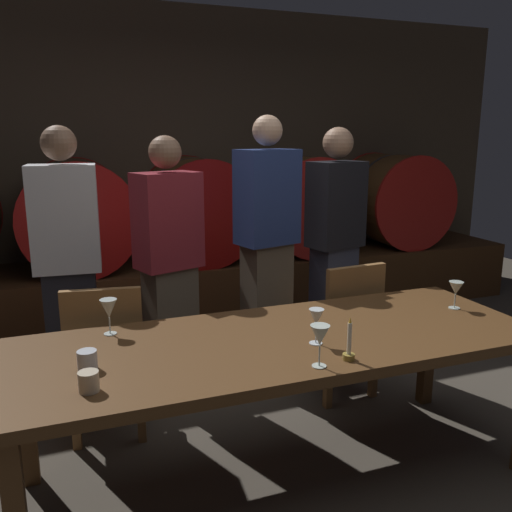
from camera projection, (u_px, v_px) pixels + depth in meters
The scene contains 21 objects.
ground_plane at pixel (328, 476), 2.64m from camera, with size 8.97×8.97×0.00m, color #4C443A.
back_wall at pixel (181, 161), 5.13m from camera, with size 6.90×0.24×2.77m, color brown.
barrel_shelf at pixel (198, 288), 4.87m from camera, with size 6.21×0.90×0.54m, color #4C2D16.
wine_barrel_left at pixel (77, 216), 4.37m from camera, with size 0.91×0.81×0.91m.
wine_barrel_center at pixel (196, 210), 4.71m from camera, with size 0.91×0.81×0.91m.
wine_barrel_right at pixel (300, 204), 5.06m from camera, with size 0.91×0.81×0.91m.
wine_barrel_far_right at pixel (393, 200), 5.41m from camera, with size 0.91×0.81×0.91m.
dining_table at pixel (282, 350), 2.49m from camera, with size 2.44×0.88×0.73m.
chair_left at pixel (106, 353), 2.89m from camera, with size 0.45×0.45×0.88m.
chair_right at pixel (344, 323), 3.35m from camera, with size 0.43×0.43×0.88m.
guest_far_left at pixel (69, 267), 3.20m from camera, with size 0.40×0.27×1.69m.
guest_center_left at pixel (169, 267), 3.34m from camera, with size 0.44×0.35×1.64m.
guest_center_right at pixel (267, 249), 3.53m from camera, with size 0.43×0.33×1.76m.
guest_far_right at pixel (335, 244), 3.86m from camera, with size 0.43×0.33×1.69m.
candle_center at pixel (349, 348), 2.22m from camera, with size 0.05×0.05×0.19m.
wine_glass_far_left at pixel (109, 309), 2.49m from camera, with size 0.08×0.08×0.17m.
wine_glass_center_left at pixel (320, 336), 2.14m from camera, with size 0.08×0.08×0.18m.
wine_glass_center_right at pixel (316, 318), 2.38m from camera, with size 0.07×0.07×0.16m.
wine_glass_far_right at pixel (456, 289), 2.86m from camera, with size 0.08×0.08×0.15m.
cup_left at pixel (89, 382), 1.95m from camera, with size 0.08×0.08×0.08m, color beige.
cup_right at pixel (87, 360), 2.13m from camera, with size 0.08×0.08×0.08m, color silver.
Camera 1 is at (-1.15, -2.06, 1.65)m, focal length 37.63 mm.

